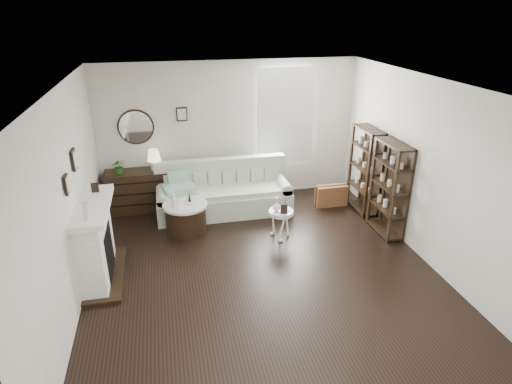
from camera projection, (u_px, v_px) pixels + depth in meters
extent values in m
plane|color=black|center=(262.00, 268.00, 6.39)|extent=(5.50, 5.50, 0.00)
plane|color=white|center=(263.00, 85.00, 5.31)|extent=(5.50, 5.50, 0.00)
plane|color=beige|center=(230.00, 132.00, 8.31)|extent=(5.00, 0.00, 5.00)
plane|color=beige|center=(342.00, 315.00, 3.39)|extent=(5.00, 0.00, 5.00)
plane|color=beige|center=(68.00, 202.00, 5.35)|extent=(0.00, 5.50, 5.50)
plane|color=beige|center=(426.00, 171.00, 6.34)|extent=(0.00, 5.50, 5.50)
cube|color=white|center=(285.00, 116.00, 8.41)|extent=(1.00, 0.02, 1.80)
cube|color=silver|center=(286.00, 117.00, 8.35)|extent=(1.15, 0.02, 1.90)
cylinder|color=silver|center=(136.00, 127.00, 7.85)|extent=(0.60, 0.03, 0.60)
cube|color=black|center=(182.00, 114.00, 7.94)|extent=(0.20, 0.03, 0.26)
cube|color=white|center=(95.00, 244.00, 5.98)|extent=(0.34, 1.20, 1.10)
cube|color=black|center=(99.00, 252.00, 6.04)|extent=(0.30, 0.65, 0.70)
cube|color=white|center=(93.00, 206.00, 5.76)|extent=(0.44, 1.35, 0.08)
cube|color=black|center=(106.00, 274.00, 6.20)|extent=(0.50, 1.40, 0.05)
cylinder|color=beige|center=(86.00, 211.00, 5.29)|extent=(0.08, 0.08, 0.22)
cube|color=black|center=(95.00, 188.00, 6.07)|extent=(0.10, 0.03, 0.14)
cube|color=black|center=(67.00, 185.00, 5.21)|extent=(0.03, 0.18, 0.24)
cube|color=black|center=(74.00, 160.00, 5.75)|extent=(0.03, 0.22, 0.28)
cube|color=black|center=(365.00, 170.00, 7.92)|extent=(0.30, 0.80, 1.60)
cylinder|color=beige|center=(369.00, 190.00, 7.80)|extent=(0.08, 0.08, 0.11)
cylinder|color=beige|center=(363.00, 184.00, 8.03)|extent=(0.08, 0.08, 0.11)
cylinder|color=beige|center=(357.00, 180.00, 8.25)|extent=(0.08, 0.08, 0.11)
cylinder|color=beige|center=(371.00, 169.00, 7.64)|extent=(0.08, 0.08, 0.11)
cylinder|color=beige|center=(365.00, 164.00, 7.86)|extent=(0.08, 0.08, 0.11)
cylinder|color=beige|center=(359.00, 160.00, 8.09)|extent=(0.08, 0.08, 0.11)
cylinder|color=beige|center=(373.00, 148.00, 7.48)|extent=(0.08, 0.08, 0.11)
cylinder|color=beige|center=(367.00, 144.00, 7.70)|extent=(0.08, 0.08, 0.11)
cylinder|color=beige|center=(361.00, 140.00, 7.93)|extent=(0.08, 0.08, 0.11)
cube|color=black|center=(389.00, 189.00, 7.11)|extent=(0.30, 0.80, 1.60)
cylinder|color=beige|center=(393.00, 211.00, 7.00)|extent=(0.08, 0.08, 0.11)
cylinder|color=beige|center=(386.00, 204.00, 7.22)|extent=(0.08, 0.08, 0.11)
cylinder|color=beige|center=(379.00, 198.00, 7.44)|extent=(0.08, 0.08, 0.11)
cylinder|color=beige|center=(397.00, 188.00, 6.84)|extent=(0.08, 0.08, 0.11)
cylinder|color=beige|center=(389.00, 183.00, 7.06)|extent=(0.08, 0.08, 0.11)
cylinder|color=beige|center=(382.00, 177.00, 7.28)|extent=(0.08, 0.08, 0.11)
cylinder|color=beige|center=(400.00, 165.00, 6.68)|extent=(0.08, 0.08, 0.11)
cylinder|color=beige|center=(392.00, 160.00, 6.90)|extent=(0.08, 0.08, 0.11)
cylinder|color=beige|center=(385.00, 155.00, 7.12)|extent=(0.08, 0.08, 0.11)
cube|color=#9CA694|center=(224.00, 202.00, 8.05)|extent=(2.48, 0.86, 0.40)
cube|color=#9CA694|center=(224.00, 191.00, 7.92)|extent=(2.14, 0.69, 0.10)
cube|color=#9CA694|center=(221.00, 177.00, 8.19)|extent=(2.48, 0.19, 0.76)
cube|color=#9CA694|center=(163.00, 206.00, 7.80)|extent=(0.21, 0.81, 0.50)
cube|color=#9CA694|center=(282.00, 195.00, 8.25)|extent=(0.21, 0.81, 0.50)
cube|color=#258864|center=(179.00, 189.00, 7.70)|extent=(0.63, 0.55, 0.14)
cube|color=brown|center=(331.00, 196.00, 8.32)|extent=(0.62, 0.21, 0.41)
cube|color=black|center=(139.00, 191.00, 8.08)|extent=(1.17, 0.49, 0.78)
cube|color=black|center=(139.00, 205.00, 7.93)|extent=(1.12, 0.01, 0.02)
cube|color=black|center=(138.00, 194.00, 7.84)|extent=(1.12, 0.01, 0.02)
cube|color=black|center=(137.00, 183.00, 7.75)|extent=(1.12, 0.01, 0.01)
imported|color=#245A19|center=(119.00, 166.00, 7.77)|extent=(0.28, 0.25, 0.28)
cylinder|color=black|center=(186.00, 219.00, 7.34)|extent=(0.69, 0.69, 0.48)
cylinder|color=beige|center=(185.00, 205.00, 7.24)|extent=(0.75, 0.75, 0.04)
cylinder|color=silver|center=(281.00, 211.00, 7.05)|extent=(0.41, 0.41, 0.03)
cylinder|color=white|center=(281.00, 213.00, 7.07)|extent=(0.41, 0.41, 0.02)
cylinder|color=white|center=(281.00, 225.00, 7.15)|extent=(0.03, 0.03, 0.47)
cylinder|color=silver|center=(173.00, 198.00, 7.06)|extent=(0.07, 0.07, 0.31)
cube|color=white|center=(182.00, 204.00, 7.01)|extent=(0.15, 0.09, 0.19)
cube|color=black|center=(284.00, 209.00, 6.92)|extent=(0.12, 0.08, 0.15)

